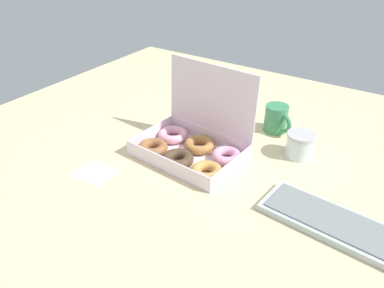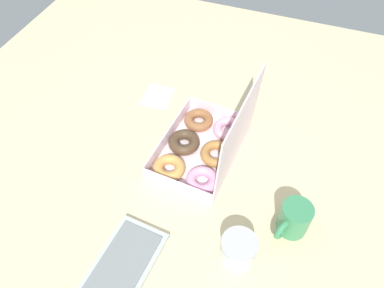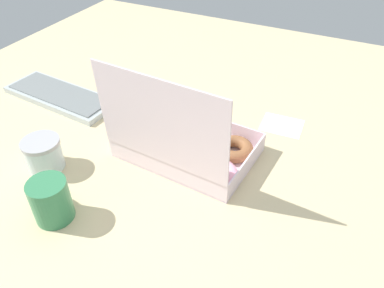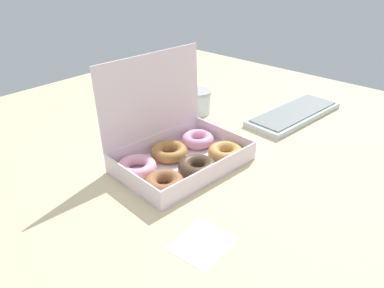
# 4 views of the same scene
# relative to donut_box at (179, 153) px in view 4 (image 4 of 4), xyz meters

# --- Properties ---
(ground_plane) EXTENTS (1.80, 1.80, 0.02)m
(ground_plane) POSITION_rel_donut_box_xyz_m (0.05, -0.05, -0.05)
(ground_plane) COLOR beige
(donut_box) EXTENTS (0.35, 0.26, 0.27)m
(donut_box) POSITION_rel_donut_box_xyz_m (0.00, 0.00, 0.00)
(donut_box) COLOR white
(donut_box) RESTS_ON ground_plane
(keyboard) EXTENTS (0.38, 0.17, 0.02)m
(keyboard) POSITION_rel_donut_box_xyz_m (0.48, -0.08, -0.02)
(keyboard) COLOR #B4BEBE
(keyboard) RESTS_ON ground_plane
(coffee_mug) EXTENTS (0.11, 0.08, 0.10)m
(coffee_mug) POSITION_rel_donut_box_xyz_m (0.16, 0.30, 0.01)
(coffee_mug) COLOR #378354
(coffee_mug) RESTS_ON ground_plane
(glass_jar) EXTENTS (0.09, 0.09, 0.08)m
(glass_jar) POSITION_rel_donut_box_xyz_m (0.29, 0.19, 0.01)
(glass_jar) COLOR silver
(glass_jar) RESTS_ON ground_plane
(paper_napkin) EXTENTS (0.12, 0.10, 0.00)m
(paper_napkin) POSITION_rel_donut_box_xyz_m (-0.19, -0.24, -0.03)
(paper_napkin) COLOR white
(paper_napkin) RESTS_ON ground_plane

